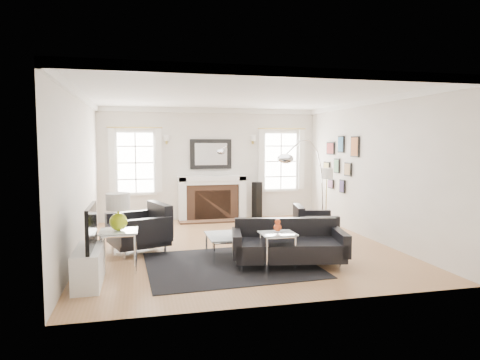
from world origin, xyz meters
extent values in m
plane|color=#A27144|center=(0.00, 0.00, 0.00)|extent=(6.00, 6.00, 0.00)
cube|color=silver|center=(0.00, 3.00, 1.40)|extent=(5.50, 0.04, 2.80)
cube|color=silver|center=(0.00, -3.00, 1.40)|extent=(5.50, 0.04, 2.80)
cube|color=silver|center=(-2.75, 0.00, 1.40)|extent=(0.04, 6.00, 2.80)
cube|color=silver|center=(2.75, 0.00, 1.40)|extent=(0.04, 6.00, 2.80)
cube|color=white|center=(0.00, 0.00, 2.80)|extent=(5.50, 6.00, 0.02)
cube|color=white|center=(0.00, 0.00, 2.74)|extent=(5.50, 6.00, 0.12)
cube|color=white|center=(-0.75, 2.80, 0.55)|extent=(0.18, 0.38, 1.10)
cube|color=white|center=(0.75, 2.80, 0.55)|extent=(0.18, 0.38, 1.10)
cube|color=white|center=(0.00, 2.80, 1.05)|extent=(1.70, 0.38, 0.12)
cube|color=white|center=(0.00, 2.80, 0.95)|extent=(1.50, 0.34, 0.10)
cube|color=brown|center=(0.00, 2.82, 0.45)|extent=(1.30, 0.30, 0.90)
cube|color=black|center=(0.00, 2.72, 0.38)|extent=(0.90, 0.10, 0.76)
cube|color=brown|center=(0.00, 2.55, 0.02)|extent=(1.70, 0.50, 0.04)
cube|color=black|center=(0.00, 2.96, 1.65)|extent=(1.05, 0.06, 0.75)
cube|color=white|center=(0.00, 2.92, 1.65)|extent=(0.82, 0.02, 0.55)
cube|color=white|center=(-1.85, 2.97, 1.45)|extent=(1.00, 0.05, 1.60)
cube|color=white|center=(-1.85, 2.94, 1.45)|extent=(0.84, 0.02, 1.44)
cube|color=white|center=(-2.40, 2.87, 1.50)|extent=(0.14, 0.05, 1.55)
cube|color=white|center=(-1.30, 2.87, 1.50)|extent=(0.14, 0.05, 1.55)
cube|color=white|center=(1.85, 2.97, 1.45)|extent=(1.00, 0.05, 1.60)
cube|color=white|center=(1.85, 2.94, 1.45)|extent=(0.84, 0.02, 1.44)
cube|color=white|center=(1.30, 2.87, 1.50)|extent=(0.14, 0.05, 1.55)
cube|color=white|center=(2.40, 2.87, 1.50)|extent=(0.14, 0.05, 1.55)
cube|color=black|center=(2.72, 0.60, 1.85)|extent=(0.03, 0.34, 0.44)
cube|color=#B15F2F|center=(2.70, 0.60, 1.85)|extent=(0.01, 0.29, 0.39)
cube|color=black|center=(2.72, 1.25, 1.90)|extent=(0.03, 0.28, 0.38)
cube|color=teal|center=(2.70, 1.25, 1.90)|extent=(0.01, 0.23, 0.33)
cube|color=black|center=(2.72, 1.80, 1.80)|extent=(0.03, 0.40, 0.30)
cube|color=maroon|center=(2.70, 1.80, 1.80)|extent=(0.01, 0.35, 0.25)
cube|color=black|center=(2.72, 0.90, 1.35)|extent=(0.03, 0.30, 0.30)
cube|color=#9A7446|center=(2.70, 0.90, 1.35)|extent=(0.01, 0.25, 0.25)
cube|color=black|center=(2.72, 1.45, 1.40)|extent=(0.03, 0.26, 0.34)
cube|color=#518859|center=(2.70, 1.45, 1.40)|extent=(0.01, 0.21, 0.29)
cube|color=black|center=(2.72, 2.00, 1.35)|extent=(0.03, 0.32, 0.24)
cube|color=tan|center=(2.70, 2.00, 1.35)|extent=(0.01, 0.27, 0.19)
cube|color=black|center=(2.72, 1.15, 0.95)|extent=(0.03, 0.24, 0.30)
cube|color=#403264|center=(2.70, 1.15, 0.95)|extent=(0.01, 0.19, 0.25)
cube|color=black|center=(2.72, 1.75, 0.95)|extent=(0.03, 0.28, 0.22)
cube|color=#8C5279|center=(2.70, 1.75, 0.95)|extent=(0.01, 0.23, 0.17)
cube|color=white|center=(-2.45, -1.70, 0.25)|extent=(0.35, 1.00, 0.50)
cube|color=black|center=(-2.40, -1.70, 0.80)|extent=(0.05, 1.00, 0.58)
cube|color=black|center=(-0.37, -1.22, 0.01)|extent=(2.69, 2.28, 0.01)
cube|color=black|center=(0.51, -1.46, 0.26)|extent=(1.79, 1.09, 0.28)
cube|color=black|center=(0.58, -1.12, 0.47)|extent=(1.67, 0.44, 0.47)
cube|color=black|center=(-0.29, -1.31, 0.37)|extent=(0.28, 0.80, 0.35)
cube|color=black|center=(1.31, -1.62, 0.37)|extent=(0.28, 0.80, 0.35)
cube|color=black|center=(-1.80, -0.04, 0.32)|extent=(1.14, 1.14, 0.34)
cube|color=black|center=(-1.41, 0.09, 0.56)|extent=(0.43, 0.91, 0.56)
cube|color=black|center=(-1.94, 0.39, 0.45)|extent=(0.90, 0.41, 0.43)
cube|color=black|center=(-1.66, -0.47, 0.45)|extent=(0.90, 0.41, 0.43)
cube|color=black|center=(1.61, 0.04, 0.26)|extent=(0.89, 0.89, 0.28)
cube|color=black|center=(1.28, 0.11, 0.47)|extent=(0.28, 0.76, 0.47)
cube|color=black|center=(1.53, -0.32, 0.37)|extent=(0.75, 0.27, 0.36)
cube|color=black|center=(1.69, 0.41, 0.37)|extent=(0.75, 0.27, 0.36)
cube|color=silver|center=(-0.24, -0.76, 0.37)|extent=(0.86, 0.86, 0.02)
cylinder|color=silver|center=(-0.63, -1.15, 0.19)|extent=(0.04, 0.04, 0.38)
cylinder|color=silver|center=(0.15, -1.15, 0.19)|extent=(0.04, 0.04, 0.38)
cylinder|color=silver|center=(-0.63, -0.37, 0.19)|extent=(0.04, 0.04, 0.38)
cylinder|color=silver|center=(0.15, -0.37, 0.19)|extent=(0.04, 0.04, 0.38)
cube|color=silver|center=(-2.07, -1.12, 0.61)|extent=(0.56, 0.56, 0.02)
cylinder|color=silver|center=(-2.31, -1.36, 0.31)|extent=(0.04, 0.04, 0.62)
cylinder|color=silver|center=(-1.83, -1.36, 0.31)|extent=(0.04, 0.04, 0.62)
cylinder|color=silver|center=(-2.31, -0.88, 0.31)|extent=(0.04, 0.04, 0.62)
cylinder|color=silver|center=(-1.83, -0.88, 0.31)|extent=(0.04, 0.04, 0.62)
cube|color=silver|center=(0.27, -1.64, 0.56)|extent=(0.52, 0.44, 0.02)
cylinder|color=silver|center=(0.05, -1.82, 0.29)|extent=(0.04, 0.04, 0.57)
cylinder|color=silver|center=(0.49, -1.82, 0.29)|extent=(0.04, 0.04, 0.57)
cylinder|color=silver|center=(0.05, -1.46, 0.29)|extent=(0.04, 0.04, 0.57)
cylinder|color=silver|center=(0.49, -1.46, 0.29)|extent=(0.04, 0.04, 0.57)
sphere|color=#BDD71A|center=(-2.07, -1.12, 0.75)|extent=(0.26, 0.26, 0.26)
cylinder|color=#BDD71A|center=(-2.07, -1.12, 0.88)|extent=(0.04, 0.04, 0.11)
cylinder|color=white|center=(-2.07, -1.12, 1.06)|extent=(0.35, 0.35, 0.25)
sphere|color=#DC4A1C|center=(0.27, -1.64, 0.65)|extent=(0.12, 0.12, 0.12)
sphere|color=#DC4A1C|center=(0.27, -1.64, 0.74)|extent=(0.09, 0.09, 0.09)
cube|color=silver|center=(2.06, 0.73, 0.09)|extent=(0.22, 0.35, 0.17)
ellipsoid|color=silver|center=(0.85, -0.31, 1.64)|extent=(0.29, 0.29, 0.18)
cylinder|color=gold|center=(2.20, 0.86, 0.01)|extent=(0.18, 0.18, 0.03)
cylinder|color=gold|center=(2.20, 0.86, 0.61)|extent=(0.02, 0.02, 1.23)
cylinder|color=white|center=(2.20, 0.86, 1.27)|extent=(0.28, 0.28, 0.23)
cube|color=black|center=(1.13, 2.65, 0.47)|extent=(0.25, 0.25, 0.94)
camera|label=1|loc=(-1.73, -7.71, 1.93)|focal=32.00mm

